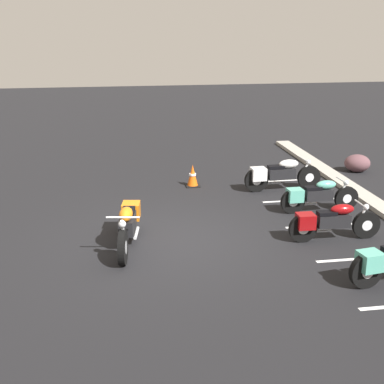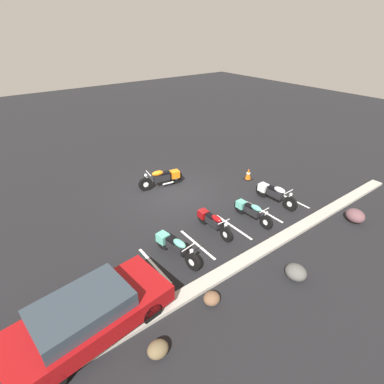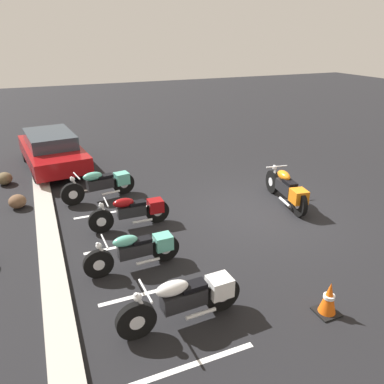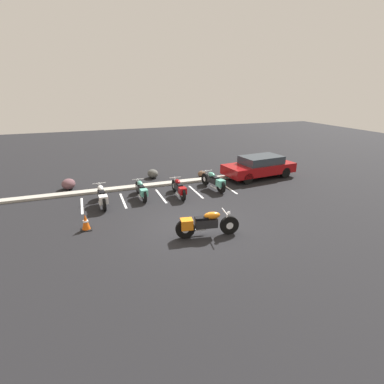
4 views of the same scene
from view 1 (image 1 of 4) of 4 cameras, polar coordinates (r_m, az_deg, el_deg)
The scene contains 11 objects.
ground at distance 11.70m, azimuth -2.39°, elevation -5.22°, with size 60.00×60.00×0.00m, color black.
motorcycle_orange_featured at distance 11.38m, azimuth -6.84°, elevation -3.33°, with size 2.35×0.77×0.93m.
parked_bike_0 at distance 15.23m, azimuth 9.29°, elevation 1.88°, with size 0.63×2.24×0.88m.
parked_bike_1 at distance 13.67m, azimuth 13.11°, elevation -0.36°, with size 0.57×2.04×0.80m.
parked_bike_2 at distance 11.96m, azimuth 14.56°, elevation -3.06°, with size 0.58×2.07×0.81m.
landscape_rock_1 at distance 17.78m, azimuth 17.22°, elevation 2.96°, with size 0.81×0.68×0.56m, color brown.
traffic_cone at distance 15.46m, azimuth 0.06°, elevation 1.70°, with size 0.40×0.40×0.64m.
stall_line_0 at distance 16.27m, azimuth 9.25°, elevation 1.20°, with size 0.10×2.10×0.00m, color white.
stall_line_1 at distance 14.59m, azimuth 11.52°, elevation -0.86°, with size 0.10×2.10×0.00m, color white.
stall_line_2 at distance 12.97m, azimuth 14.38°, elevation -3.44°, with size 0.10×2.10×0.00m, color white.
stall_line_3 at distance 11.41m, azimuth 18.06°, elevation -6.74°, with size 0.10×2.10×0.00m, color white.
Camera 1 is at (10.71, -1.24, 4.54)m, focal length 50.00 mm.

